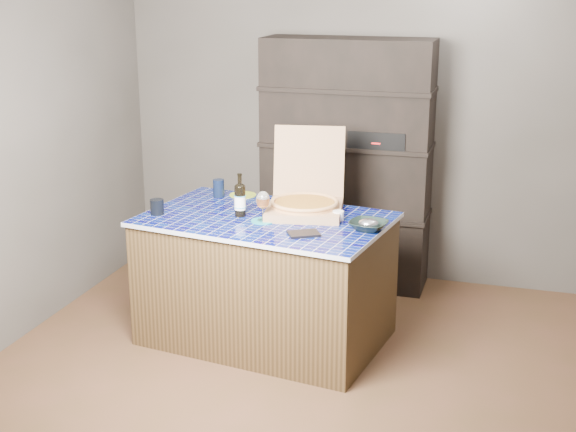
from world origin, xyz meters
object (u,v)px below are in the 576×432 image
(wine_glass, at_px, (263,201))
(dvd_case, at_px, (304,234))
(kitchen_island, at_px, (266,279))
(pizza_box, at_px, (305,202))
(mead_bottle, at_px, (240,199))
(bowl, at_px, (369,226))

(wine_glass, bearing_deg, dvd_case, -30.56)
(kitchen_island, distance_m, pizza_box, 0.54)
(mead_bottle, height_order, dvd_case, mead_bottle)
(kitchen_island, bearing_deg, mead_bottle, -164.76)
(mead_bottle, relative_size, bowl, 1.23)
(kitchen_island, xyz_separation_m, pizza_box, (0.20, 0.17, 0.47))
(mead_bottle, bearing_deg, kitchen_island, 6.81)
(bowl, bearing_deg, wine_glass, -178.42)
(pizza_box, distance_m, wine_glass, 0.32)
(kitchen_island, xyz_separation_m, wine_glass, (0.01, -0.08, 0.53))
(mead_bottle, relative_size, dvd_case, 1.54)
(pizza_box, bearing_deg, kitchen_island, -150.19)
(mead_bottle, bearing_deg, pizza_box, 27.59)
(mead_bottle, distance_m, dvd_case, 0.54)
(pizza_box, xyz_separation_m, wine_glass, (-0.19, -0.25, 0.06))
(kitchen_island, bearing_deg, bowl, 2.58)
(kitchen_island, height_order, dvd_case, dvd_case)
(mead_bottle, bearing_deg, dvd_case, -27.37)
(pizza_box, height_order, wine_glass, pizza_box)
(kitchen_island, relative_size, wine_glass, 8.76)
(pizza_box, xyz_separation_m, dvd_case, (0.11, -0.43, -0.06))
(mead_bottle, xyz_separation_m, bowl, (0.81, -0.05, -0.08))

